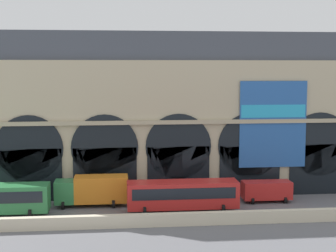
{
  "coord_description": "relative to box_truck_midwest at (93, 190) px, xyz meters",
  "views": [
    {
      "loc": [
        -6.72,
        -49.35,
        14.29
      ],
      "look_at": [
        -1.15,
        5.0,
        7.98
      ],
      "focal_mm": 54.16,
      "sensor_mm": 36.0,
      "label": 1
    }
  ],
  "objects": [
    {
      "name": "quay_parapet_wall",
      "position": [
        9.26,
        -7.52,
        -1.12
      ],
      "size": [
        90.0,
        0.7,
        1.17
      ],
      "primitive_type": "cube",
      "color": "beige",
      "rests_on": "ground"
    },
    {
      "name": "box_truck_midwest",
      "position": [
        0.0,
        0.0,
        0.0
      ],
      "size": [
        7.5,
        2.91,
        3.12
      ],
      "color": "#2D7A42",
      "rests_on": "ground"
    },
    {
      "name": "van_mideast",
      "position": [
        18.46,
        -0.2,
        -0.45
      ],
      "size": [
        5.2,
        2.48,
        2.2
      ],
      "color": "red",
      "rests_on": "ground"
    },
    {
      "name": "bus_center",
      "position": [
        8.99,
        -3.24,
        0.08
      ],
      "size": [
        11.0,
        3.25,
        3.1
      ],
      "color": "red",
      "rests_on": "ground"
    },
    {
      "name": "ground_plane",
      "position": [
        9.26,
        -2.56,
        -1.7
      ],
      "size": [
        200.0,
        200.0,
        0.0
      ],
      "primitive_type": "plane",
      "color": "slate"
    },
    {
      "name": "station_building",
      "position": [
        9.32,
        4.89,
        7.16
      ],
      "size": [
        49.63,
        5.35,
        18.23
      ],
      "color": "#BCAD8C",
      "rests_on": "ground"
    }
  ]
}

